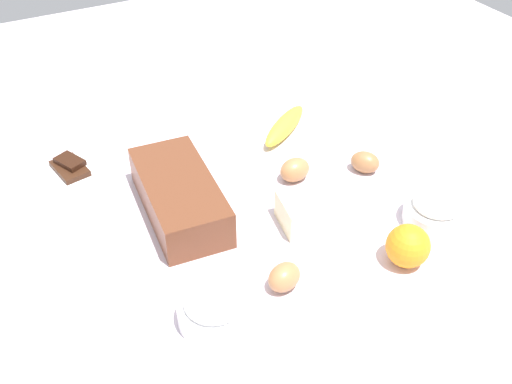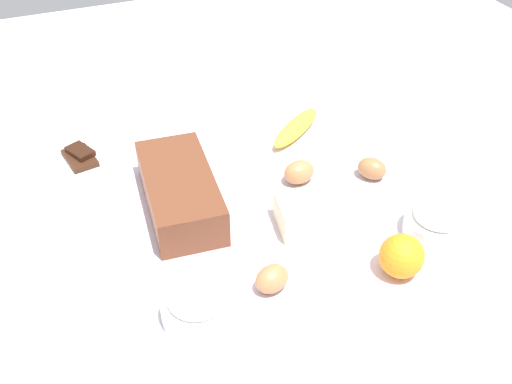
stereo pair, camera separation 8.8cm
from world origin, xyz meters
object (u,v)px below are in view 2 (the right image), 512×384
egg_beside_bowl (299,172)px  egg_loose (372,169)px  sugar_bowl (198,304)px  egg_near_butter (272,279)px  butter_block (295,216)px  flour_bowl (437,222)px  banana (296,127)px  loaf_pan (180,191)px  orange_fruit (402,256)px  chocolate_plate (81,160)px

egg_beside_bowl → egg_loose: 0.16m
sugar_bowl → egg_loose: (0.22, -0.46, -0.01)m
egg_near_butter → egg_beside_bowl: (0.25, -0.17, 0.00)m
butter_block → egg_loose: butter_block is taller
flour_bowl → egg_loose: bearing=5.8°
egg_near_butter → flour_bowl: bearing=-88.2°
flour_bowl → banana: 0.42m
egg_loose → sugar_bowl: bearing=115.5°
flour_bowl → butter_block: 0.26m
butter_block → loaf_pan: bearing=52.3°
flour_bowl → orange_fruit: orange_fruit is taller
loaf_pan → egg_loose: (-0.06, -0.40, -0.02)m
egg_near_butter → chocolate_plate: size_ratio=0.48×
orange_fruit → chocolate_plate: size_ratio=0.61×
sugar_bowl → chocolate_plate: (0.50, 0.11, -0.02)m
sugar_bowl → orange_fruit: size_ratio=1.53×
orange_fruit → butter_block: orange_fruit is taller
loaf_pan → chocolate_plate: (0.23, 0.16, -0.03)m
flour_bowl → egg_loose: (0.20, 0.02, -0.01)m
flour_bowl → chocolate_plate: flour_bowl is taller
loaf_pan → egg_loose: 0.41m
flour_bowl → loaf_pan: bearing=58.6°
orange_fruit → egg_beside_bowl: orange_fruit is taller
flour_bowl → orange_fruit: (-0.06, 0.12, 0.01)m
chocolate_plate → butter_block: bearing=-136.7°
orange_fruit → butter_block: bearing=34.1°
chocolate_plate → orange_fruit: bearing=-139.5°
flour_bowl → chocolate_plate: (0.48, 0.58, -0.02)m
egg_near_butter → orange_fruit: bearing=-102.6°
loaf_pan → butter_block: (-0.14, -0.18, -0.01)m
butter_block → egg_beside_bowl: size_ratio=1.34×
flour_bowl → sugar_bowl: size_ratio=1.01×
orange_fruit → loaf_pan: bearing=43.6°
sugar_bowl → orange_fruit: 0.36m
loaf_pan → egg_beside_bowl: loaf_pan is taller
orange_fruit → flour_bowl: bearing=-63.2°
egg_near_butter → chocolate_plate: (0.49, 0.24, -0.01)m
loaf_pan → egg_loose: bearing=-93.5°
flour_bowl → sugar_bowl: (-0.02, 0.48, 0.00)m
sugar_bowl → chocolate_plate: 0.52m
sugar_bowl → banana: (0.43, -0.38, -0.01)m
banana → butter_block: size_ratio=2.11×
flour_bowl → egg_near_butter: flour_bowl is taller
flour_bowl → butter_block: size_ratio=1.35×
flour_bowl → sugar_bowl: bearing=92.5°
loaf_pan → egg_beside_bowl: 0.25m
egg_beside_bowl → flour_bowl: bearing=-145.3°
sugar_bowl → butter_block: sugar_bowl is taller
orange_fruit → butter_block: size_ratio=0.88×
egg_beside_bowl → butter_block: bearing=151.6°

